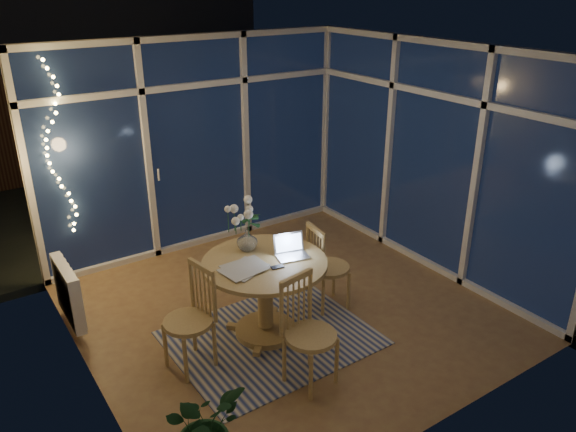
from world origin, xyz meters
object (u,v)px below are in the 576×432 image
Objects in this scene: chair_left at (188,320)px; laptop at (292,247)px; dining_table at (265,298)px; chair_front at (311,334)px; flower_vase at (247,240)px; chair_right at (329,266)px.

laptop is at bearing 78.12° from chair_left.
dining_table is at bearing 82.86° from chair_left.
dining_table is at bearing 177.56° from laptop.
chair_front is 0.90m from laptop.
chair_front is 4.71× the size of flower_vase.
chair_left reaches higher than dining_table.
laptop is 1.40× the size of flower_vase.
flower_vase is at bearing 77.90° from chair_front.
chair_right is at bearing 35.33° from chair_front.
chair_front reaches higher than chair_right.
chair_front is (0.75, -0.76, 0.01)m from chair_left.
chair_front is 3.37× the size of laptop.
flower_vase is at bearing 82.69° from chair_right.
flower_vase is at bearing 140.58° from laptop.
chair_front is (-0.87, -0.88, 0.02)m from chair_right.
laptop is 0.45m from flower_vase.
chair_right is at bearing 4.43° from dining_table.
dining_table is 5.54× the size of flower_vase.
chair_right is at bearing 27.04° from laptop.
dining_table is 0.57m from laptop.
laptop reaches higher than flower_vase.
flower_vase is (0.80, 0.34, 0.41)m from chair_left.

